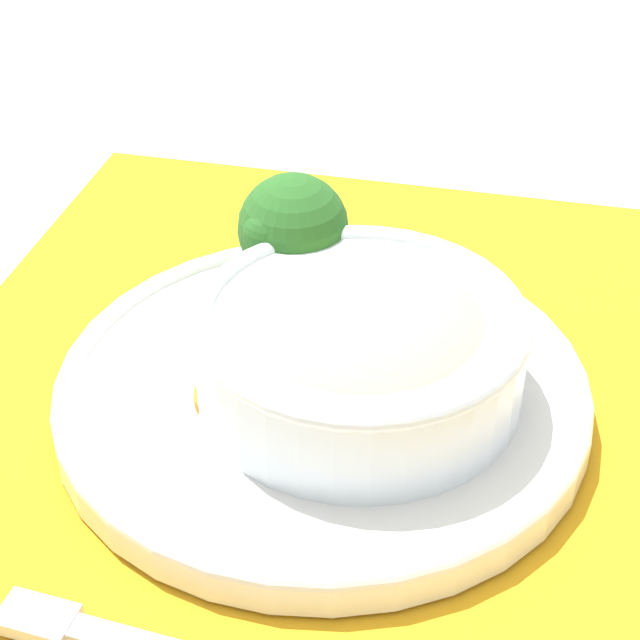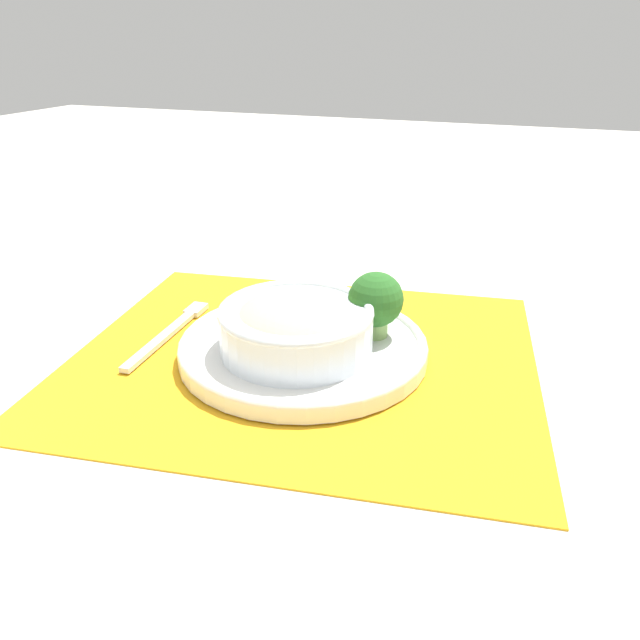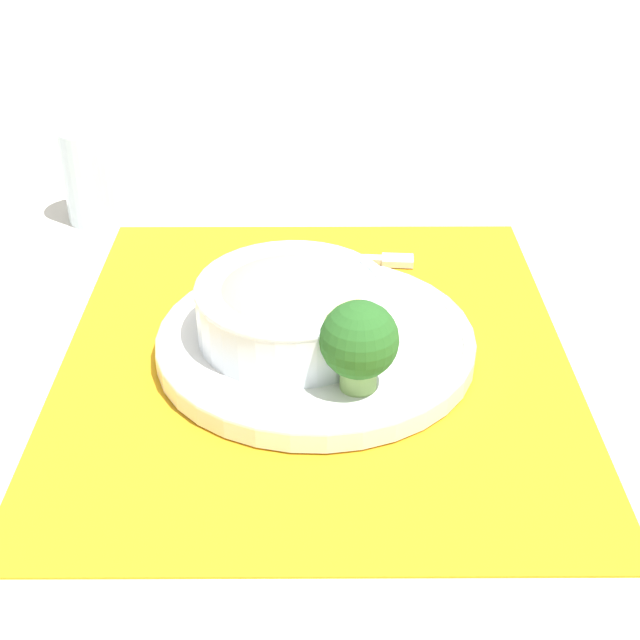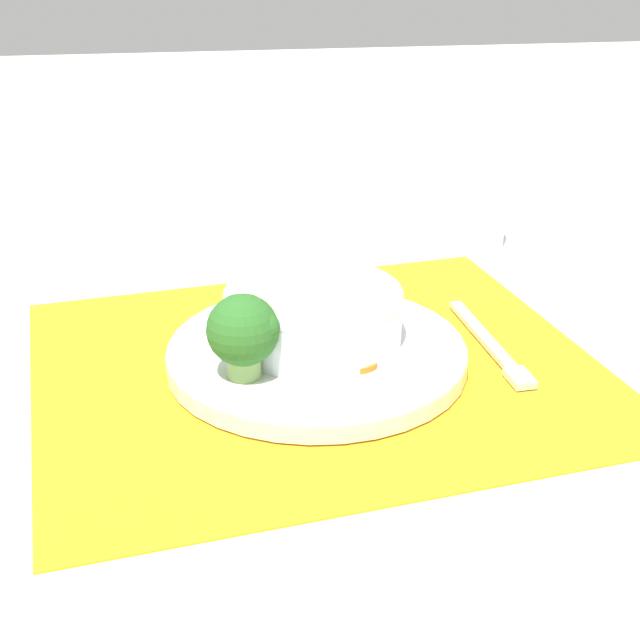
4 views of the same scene
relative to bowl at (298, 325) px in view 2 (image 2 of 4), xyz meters
name	(u,v)px [view 2 (image 2 of 4)]	position (x,y,z in m)	size (l,w,h in m)	color
ground_plane	(303,358)	(0.00, 0.02, -0.05)	(4.00, 4.00, 0.00)	beige
placemat	(303,356)	(0.00, 0.02, -0.05)	(0.56, 0.50, 0.00)	orange
plate	(303,346)	(0.00, 0.02, -0.03)	(0.28, 0.28, 0.02)	white
bowl	(298,325)	(0.00, 0.00, 0.00)	(0.17, 0.17, 0.06)	silver
broccoli_floret	(375,301)	(0.07, 0.06, 0.01)	(0.06, 0.06, 0.08)	#84AD5B
carrot_slice_near	(291,323)	(-0.03, 0.05, -0.03)	(0.04, 0.04, 0.01)	orange
carrot_slice_middle	(283,325)	(-0.04, 0.05, -0.03)	(0.04, 0.04, 0.01)	orange
fork	(175,328)	(-0.17, 0.03, -0.04)	(0.03, 0.18, 0.01)	silver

